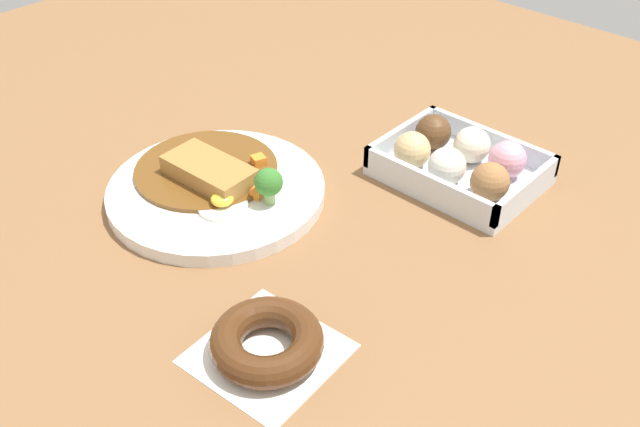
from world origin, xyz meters
The scene contains 4 objects.
ground_plane centered at (0.00, 0.00, 0.00)m, with size 1.60×1.60×0.00m, color brown.
curry_plate centered at (0.01, 0.05, 0.01)m, with size 0.28×0.28×0.07m.
donut_box centered at (-0.20, -0.20, 0.03)m, with size 0.20×0.16×0.06m.
chocolate_ring_donut centered at (-0.23, 0.19, 0.02)m, with size 0.14×0.14×0.03m.
Camera 1 is at (-0.60, 0.52, 0.55)m, focal length 40.79 mm.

